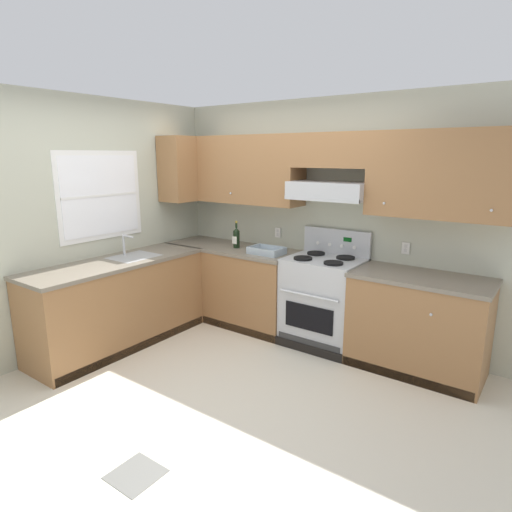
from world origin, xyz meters
TOP-DOWN VIEW (x-y plane):
  - ground_plane at (0.00, 0.00)m, footprint 7.04×7.04m
  - floor_accent_tile at (0.45, -1.19)m, footprint 0.30×0.30m
  - wall_back at (0.41, 1.53)m, footprint 4.68×0.57m
  - wall_left at (-1.59, 0.23)m, footprint 0.47×4.00m
  - counter_back_run at (0.20, 1.24)m, footprint 3.60×0.65m
  - counter_left_run at (-1.24, -0.00)m, footprint 0.63×1.91m
  - stove at (0.48, 1.25)m, footprint 0.76×0.62m
  - wine_bottle at (-0.64, 1.23)m, footprint 0.08×0.08m
  - bowl at (-0.17, 1.17)m, footprint 0.37×0.25m

SIDE VIEW (x-z plane):
  - ground_plane at x=0.00m, z-range 0.00..0.00m
  - floor_accent_tile at x=0.45m, z-range 0.00..0.01m
  - counter_back_run at x=0.20m, z-range 0.00..0.91m
  - counter_left_run at x=-1.24m, z-range -0.11..1.03m
  - stove at x=0.48m, z-range -0.12..1.08m
  - bowl at x=-0.17m, z-range 0.90..0.97m
  - wine_bottle at x=-0.64m, z-range 0.88..1.19m
  - wall_left at x=-1.59m, z-range 0.07..2.62m
  - wall_back at x=0.41m, z-range 0.20..2.75m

